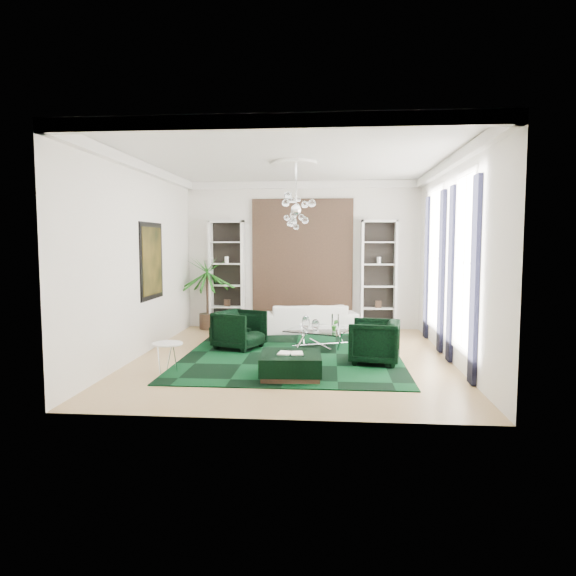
# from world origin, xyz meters

# --- Properties ---
(floor) EXTENTS (6.00, 7.00, 0.02)m
(floor) POSITION_xyz_m (0.00, 0.00, -0.01)
(floor) COLOR tan
(floor) RESTS_ON ground
(ceiling) EXTENTS (6.00, 7.00, 0.02)m
(ceiling) POSITION_xyz_m (0.00, 0.00, 3.81)
(ceiling) COLOR white
(ceiling) RESTS_ON ground
(wall_back) EXTENTS (6.00, 0.02, 3.80)m
(wall_back) POSITION_xyz_m (0.00, 3.51, 1.90)
(wall_back) COLOR white
(wall_back) RESTS_ON ground
(wall_front) EXTENTS (6.00, 0.02, 3.80)m
(wall_front) POSITION_xyz_m (0.00, -3.51, 1.90)
(wall_front) COLOR white
(wall_front) RESTS_ON ground
(wall_left) EXTENTS (0.02, 7.00, 3.80)m
(wall_left) POSITION_xyz_m (-3.01, 0.00, 1.90)
(wall_left) COLOR white
(wall_left) RESTS_ON ground
(wall_right) EXTENTS (0.02, 7.00, 3.80)m
(wall_right) POSITION_xyz_m (3.01, 0.00, 1.90)
(wall_right) COLOR white
(wall_right) RESTS_ON ground
(crown_molding) EXTENTS (6.00, 7.00, 0.18)m
(crown_molding) POSITION_xyz_m (0.00, 0.00, 3.70)
(crown_molding) COLOR white
(crown_molding) RESTS_ON ceiling
(ceiling_medallion) EXTENTS (0.90, 0.90, 0.05)m
(ceiling_medallion) POSITION_xyz_m (0.00, 0.30, 3.77)
(ceiling_medallion) COLOR white
(ceiling_medallion) RESTS_ON ceiling
(tapestry) EXTENTS (2.50, 0.06, 2.80)m
(tapestry) POSITION_xyz_m (0.00, 3.46, 1.90)
(tapestry) COLOR black
(tapestry) RESTS_ON wall_back
(shelving_left) EXTENTS (0.90, 0.38, 2.80)m
(shelving_left) POSITION_xyz_m (-1.95, 3.31, 1.40)
(shelving_left) COLOR white
(shelving_left) RESTS_ON floor
(shelving_right) EXTENTS (0.90, 0.38, 2.80)m
(shelving_right) POSITION_xyz_m (1.95, 3.31, 1.40)
(shelving_right) COLOR white
(shelving_right) RESTS_ON floor
(painting) EXTENTS (0.04, 1.30, 1.60)m
(painting) POSITION_xyz_m (-2.97, 0.60, 1.85)
(painting) COLOR black
(painting) RESTS_ON wall_left
(window_near) EXTENTS (0.03, 1.10, 2.90)m
(window_near) POSITION_xyz_m (2.99, -0.90, 1.90)
(window_near) COLOR white
(window_near) RESTS_ON wall_right
(curtain_near_a) EXTENTS (0.07, 0.30, 3.25)m
(curtain_near_a) POSITION_xyz_m (2.96, -1.68, 1.65)
(curtain_near_a) COLOR black
(curtain_near_a) RESTS_ON floor
(curtain_near_b) EXTENTS (0.07, 0.30, 3.25)m
(curtain_near_b) POSITION_xyz_m (2.96, -0.12, 1.65)
(curtain_near_b) COLOR black
(curtain_near_b) RESTS_ON floor
(window_far) EXTENTS (0.03, 1.10, 2.90)m
(window_far) POSITION_xyz_m (2.99, 1.50, 1.90)
(window_far) COLOR white
(window_far) RESTS_ON wall_right
(curtain_far_a) EXTENTS (0.07, 0.30, 3.25)m
(curtain_far_a) POSITION_xyz_m (2.96, 0.72, 1.65)
(curtain_far_a) COLOR black
(curtain_far_a) RESTS_ON floor
(curtain_far_b) EXTENTS (0.07, 0.30, 3.25)m
(curtain_far_b) POSITION_xyz_m (2.96, 2.28, 1.65)
(curtain_far_b) COLOR black
(curtain_far_b) RESTS_ON floor
(rug) EXTENTS (4.20, 5.00, 0.02)m
(rug) POSITION_xyz_m (-0.01, 0.33, 0.01)
(rug) COLOR black
(rug) RESTS_ON floor
(sofa) EXTENTS (2.54, 1.42, 0.70)m
(sofa) POSITION_xyz_m (0.18, 2.89, 0.35)
(sofa) COLOR white
(sofa) RESTS_ON floor
(armchair_left) EXTENTS (1.17, 1.16, 0.81)m
(armchair_left) POSITION_xyz_m (-1.17, 0.73, 0.41)
(armchair_left) COLOR black
(armchair_left) RESTS_ON floor
(armchair_right) EXTENTS (1.03, 1.01, 0.81)m
(armchair_right) POSITION_xyz_m (1.55, -0.34, 0.41)
(armchair_right) COLOR black
(armchair_right) RESTS_ON floor
(coffee_table) EXTENTS (1.57, 1.57, 0.41)m
(coffee_table) POSITION_xyz_m (0.53, 0.97, 0.21)
(coffee_table) COLOR white
(coffee_table) RESTS_ON floor
(ottoman_side) EXTENTS (1.00, 1.00, 0.40)m
(ottoman_side) POSITION_xyz_m (-1.38, 1.37, 0.20)
(ottoman_side) COLOR black
(ottoman_side) RESTS_ON floor
(ottoman_front) EXTENTS (1.06, 1.06, 0.40)m
(ottoman_front) POSITION_xyz_m (0.08, -1.45, 0.20)
(ottoman_front) COLOR black
(ottoman_front) RESTS_ON floor
(book) EXTENTS (0.42, 0.28, 0.03)m
(book) POSITION_xyz_m (0.08, -1.45, 0.42)
(book) COLOR white
(book) RESTS_ON ottoman_front
(side_table) EXTENTS (0.68, 0.68, 0.50)m
(side_table) POSITION_xyz_m (-2.06, -1.29, 0.25)
(side_table) COLOR white
(side_table) RESTS_ON floor
(palm) EXTENTS (1.82, 1.82, 2.40)m
(palm) POSITION_xyz_m (-2.43, 3.13, 1.20)
(palm) COLOR #1E6618
(palm) RESTS_ON floor
(chandelier) EXTENTS (0.97, 0.97, 0.72)m
(chandelier) POSITION_xyz_m (0.07, 0.04, 2.85)
(chandelier) COLOR white
(chandelier) RESTS_ON ceiling
(table_plant) EXTENTS (0.14, 0.11, 0.24)m
(table_plant) POSITION_xyz_m (0.83, 0.72, 0.53)
(table_plant) COLOR #1E6618
(table_plant) RESTS_ON coffee_table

